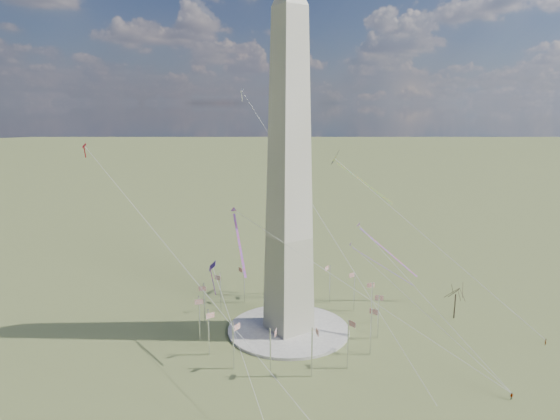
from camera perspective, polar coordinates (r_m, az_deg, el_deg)
ground at (r=152.37m, az=0.98°, el=-13.62°), size 2000.00×2000.00×0.00m
plaza at (r=152.20m, az=0.98°, el=-13.48°), size 36.00×36.00×0.80m
washington_monument at (r=138.47m, az=1.05°, el=4.56°), size 15.56×15.56×100.00m
flagpole_ring at (r=149.36m, az=0.99°, el=-11.10°), size 54.40×54.40×13.00m
tree_near at (r=166.25m, az=19.45°, el=-8.88°), size 6.85×6.85×11.98m
person_east at (r=161.85m, az=28.07°, el=-13.16°), size 0.80×0.67×1.87m
person_centre at (r=132.18m, az=24.95°, el=-18.72°), size 1.06×0.77×1.67m
kite_delta_black at (r=169.57m, az=6.64°, el=5.58°), size 18.54×19.71×18.18m
kite_diamond_purple at (r=136.21m, az=-7.72°, el=-6.76°), size 2.70×3.48×10.14m
kite_streamer_left at (r=146.87m, az=11.25°, el=-3.79°), size 7.58×18.34×13.11m
kite_streamer_mid at (r=134.41m, az=-4.87°, el=-2.62°), size 8.54×19.45×14.01m
kite_streamer_right at (r=171.48m, az=10.54°, el=-5.58°), size 19.09×14.43×15.56m
kite_small_red at (r=146.89m, az=-21.45°, el=6.70°), size 1.16×1.82×4.05m
kite_small_white at (r=179.43m, az=-4.39°, el=13.33°), size 1.56×2.27×4.75m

